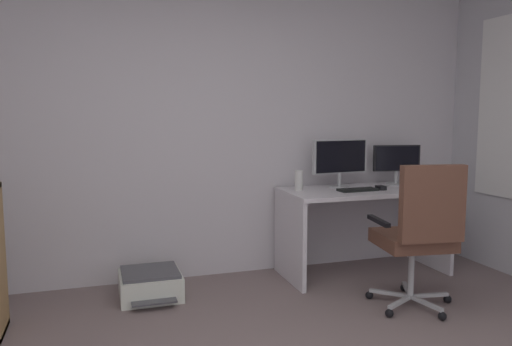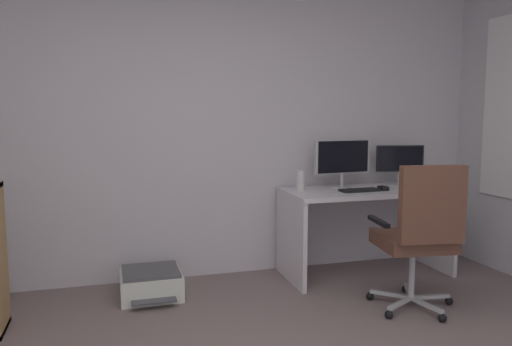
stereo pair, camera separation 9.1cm
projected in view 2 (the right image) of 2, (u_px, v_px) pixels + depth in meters
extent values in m
cube|color=silver|center=(191.00, 120.00, 4.23)|extent=(5.30, 0.10, 2.70)
cube|color=silver|center=(366.00, 191.00, 4.32)|extent=(1.43, 0.67, 0.04)
cube|color=silver|center=(291.00, 239.00, 4.17)|extent=(0.04, 0.64, 0.72)
cube|color=silver|center=(433.00, 229.00, 4.56)|extent=(0.04, 0.64, 0.72)
cylinder|color=#B2B5B7|center=(342.00, 187.00, 4.41)|extent=(0.18, 0.18, 0.01)
cylinder|color=#B2B5B7|center=(342.00, 179.00, 4.40)|extent=(0.03, 0.03, 0.13)
cube|color=#B7BABC|center=(342.00, 157.00, 4.38)|extent=(0.54, 0.09, 0.30)
cube|color=black|center=(344.00, 157.00, 4.36)|extent=(0.50, 0.05, 0.28)
cylinder|color=#B2B5B7|center=(399.00, 184.00, 4.57)|extent=(0.18, 0.18, 0.01)
cylinder|color=#B2B5B7|center=(399.00, 177.00, 4.56)|extent=(0.03, 0.03, 0.13)
cube|color=black|center=(400.00, 158.00, 4.54)|extent=(0.44, 0.12, 0.24)
cube|color=black|center=(401.00, 159.00, 4.52)|extent=(0.40, 0.08, 0.22)
cube|color=black|center=(360.00, 190.00, 4.20)|extent=(0.35, 0.14, 0.02)
cube|color=black|center=(383.00, 188.00, 4.26)|extent=(0.06, 0.10, 0.03)
cylinder|color=silver|center=(300.00, 181.00, 4.24)|extent=(0.07, 0.07, 0.17)
cube|color=#B7BABC|center=(430.00, 297.00, 3.66)|extent=(0.30, 0.07, 0.02)
sphere|color=black|center=(449.00, 301.00, 3.68)|extent=(0.06, 0.06, 0.06)
cube|color=#B7BABC|center=(408.00, 291.00, 3.78)|extent=(0.16, 0.28, 0.02)
sphere|color=black|center=(405.00, 289.00, 3.93)|extent=(0.06, 0.06, 0.06)
cube|color=#B7BABC|center=(390.00, 294.00, 3.70)|extent=(0.24, 0.23, 0.02)
sphere|color=black|center=(370.00, 296.00, 3.78)|extent=(0.06, 0.06, 0.06)
cube|color=#B7BABC|center=(400.00, 303.00, 3.53)|extent=(0.28, 0.17, 0.02)
sphere|color=black|center=(389.00, 315.00, 3.43)|extent=(0.06, 0.06, 0.06)
cube|color=#B7BABC|center=(426.00, 305.00, 3.50)|extent=(0.08, 0.30, 0.02)
sphere|color=black|center=(442.00, 318.00, 3.37)|extent=(0.06, 0.06, 0.06)
cylinder|color=#B7BABC|center=(412.00, 273.00, 3.61)|extent=(0.04, 0.04, 0.38)
cube|color=brown|center=(413.00, 241.00, 3.58)|extent=(0.55, 0.52, 0.10)
cube|color=brown|center=(433.00, 205.00, 3.29)|extent=(0.46, 0.13, 0.52)
cube|color=black|center=(379.00, 221.00, 3.53)|extent=(0.08, 0.32, 0.03)
cube|color=black|center=(448.00, 219.00, 3.60)|extent=(0.08, 0.32, 0.03)
cube|color=silver|center=(151.00, 284.00, 3.85)|extent=(0.46, 0.44, 0.19)
cube|color=#4C4C51|center=(151.00, 271.00, 3.84)|extent=(0.42, 0.40, 0.02)
cube|color=#4C4C51|center=(154.00, 301.00, 3.61)|extent=(0.32, 0.10, 0.01)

